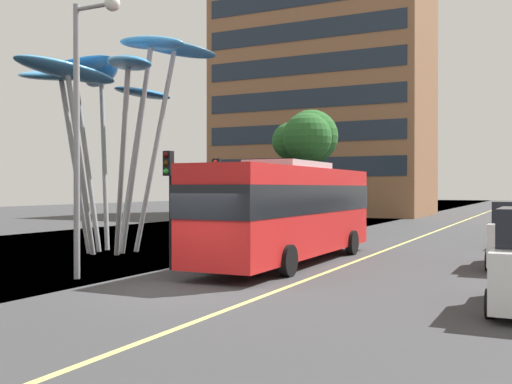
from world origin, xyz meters
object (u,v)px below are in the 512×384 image
at_px(leaf_sculpture, 109,82).
at_px(traffic_light_kerb_far, 218,186).
at_px(street_lamp, 86,103).
at_px(traffic_light_kerb_near, 169,184).
at_px(traffic_light_island_mid, 289,184).
at_px(red_bus, 290,207).
at_px(pedestrian, 206,244).

relative_size(leaf_sculpture, traffic_light_kerb_far, 2.40).
xyz_separation_m(leaf_sculpture, street_lamp, (4.17, -6.00, -1.87)).
height_order(traffic_light_kerb_near, traffic_light_island_mid, traffic_light_island_mid).
bearing_deg(traffic_light_island_mid, traffic_light_kerb_far, -88.19).
bearing_deg(leaf_sculpture, red_bus, 1.10).
distance_m(red_bus, traffic_light_kerb_far, 3.14).
distance_m(traffic_light_kerb_near, traffic_light_kerb_far, 3.61).
height_order(leaf_sculpture, traffic_light_kerb_near, leaf_sculpture).
relative_size(traffic_light_kerb_far, pedestrian, 2.28).
relative_size(traffic_light_kerb_far, traffic_light_island_mid, 0.96).
relative_size(traffic_light_kerb_near, traffic_light_kerb_far, 1.02).
bearing_deg(leaf_sculpture, street_lamp, -55.21).
relative_size(leaf_sculpture, street_lamp, 1.12).
relative_size(leaf_sculpture, traffic_light_kerb_near, 2.35).
xyz_separation_m(traffic_light_kerb_far, pedestrian, (1.29, -3.00, -1.89)).
distance_m(traffic_light_kerb_far, street_lamp, 6.82).
bearing_deg(traffic_light_kerb_far, traffic_light_island_mid, 91.81).
bearing_deg(traffic_light_kerb_near, leaf_sculpture, 147.81).
bearing_deg(street_lamp, traffic_light_island_mid, 87.99).
bearing_deg(leaf_sculpture, traffic_light_kerb_far, 4.10).
xyz_separation_m(traffic_light_kerb_near, pedestrian, (1.01, 0.60, -1.95)).
height_order(red_bus, leaf_sculpture, leaf_sculpture).
bearing_deg(red_bus, leaf_sculpture, -178.90).
bearing_deg(traffic_light_kerb_near, pedestrian, 30.67).
xyz_separation_m(leaf_sculpture, traffic_light_kerb_far, (4.89, 0.35, -4.25)).
bearing_deg(pedestrian, traffic_light_kerb_far, 113.18).
relative_size(red_bus, traffic_light_island_mid, 2.90).
height_order(red_bus, traffic_light_island_mid, traffic_light_island_mid).
xyz_separation_m(traffic_light_kerb_far, street_lamp, (-0.72, -6.35, 2.38)).
relative_size(red_bus, traffic_light_kerb_near, 2.94).
bearing_deg(traffic_light_island_mid, leaf_sculpture, -120.83).
bearing_deg(leaf_sculpture, traffic_light_kerb_near, -32.19).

